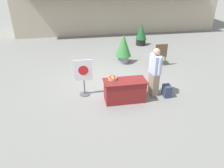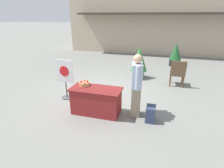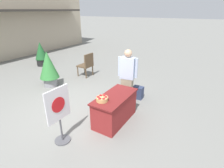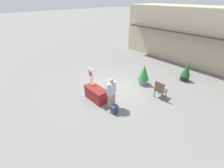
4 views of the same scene
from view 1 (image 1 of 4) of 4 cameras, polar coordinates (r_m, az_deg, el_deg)
The scene contains 9 objects.
ground_plane at distance 8.61m, azimuth -0.16°, elevation 0.32°, with size 120.00×120.00×0.00m, color slate.
display_table at distance 7.32m, azimuth 3.32°, elevation -1.69°, with size 1.41×0.66×0.75m.
apple_basket at distance 7.15m, azimuth 0.10°, elevation 1.55°, with size 0.29×0.29×0.13m.
person_visitor at distance 7.56m, azimuth 11.10°, elevation 3.10°, with size 0.33×0.60×1.72m.
backpack at distance 7.85m, azimuth 14.13°, elevation -1.75°, with size 0.24×0.34×0.42m.
poster_board at distance 7.54m, azimuth -7.41°, elevation 2.05°, with size 0.61×0.36×1.32m.
patio_chair at distance 10.33m, azimuth 12.38°, elevation 7.90°, with size 0.56×0.56×1.03m.
potted_plant_far_left at distance 13.09m, azimuth 7.64°, elevation 12.81°, with size 0.63×0.63×1.24m.
potted_plant_near_right at distance 10.30m, azimuth 3.02°, elevation 9.55°, with size 0.73×0.73×1.37m.
Camera 1 is at (-1.33, -7.53, 3.96)m, focal length 35.00 mm.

